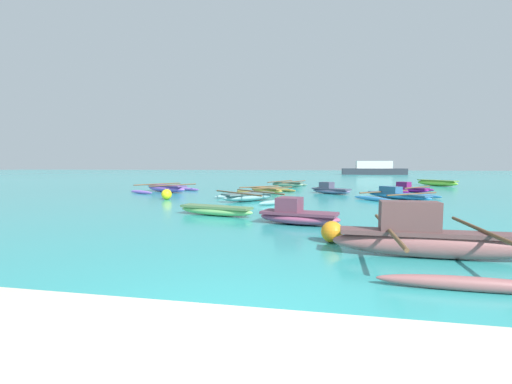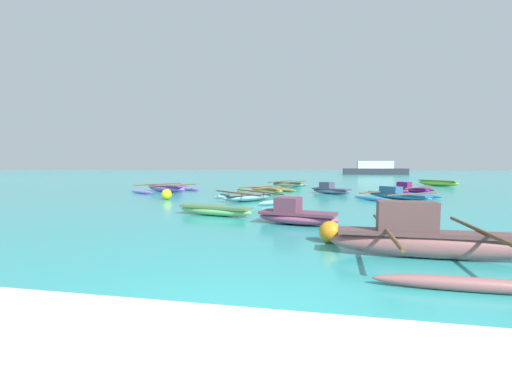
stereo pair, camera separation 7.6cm
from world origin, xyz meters
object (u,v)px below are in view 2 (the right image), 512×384
Objects in this scene: moored_boat_8 at (408,189)px; moored_boat_9 at (166,188)px; mooring_buoy_0 at (167,194)px; moored_boat_0 at (296,215)px; moored_boat_7 at (215,210)px; moored_boat_6 at (330,190)px; moored_boat_2 at (248,197)px; moored_boat_1 at (438,183)px; moored_boat_10 at (428,240)px; moored_boat_3 at (266,190)px; distant_ferry at (375,169)px; moored_boat_5 at (397,195)px; mooring_buoy_1 at (330,232)px; moored_boat_4 at (288,184)px.

moored_boat_9 is at bearing -127.54° from moored_boat_8.
moored_boat_0 is at bearing -40.88° from mooring_buoy_0.
moored_boat_7 is at bearing 169.53° from moored_boat_0.
moored_boat_0 reaches higher than moored_boat_9.
moored_boat_6 is 0.68× the size of moored_boat_8.
moored_boat_2 is at bearing 0.38° from mooring_buoy_0.
moored_boat_1 is 25.02m from moored_boat_10.
moored_boat_1 is 23.40m from moored_boat_7.
moored_boat_10 is at bearing -43.76° from mooring_buoy_0.
moored_boat_0 reaches higher than moored_boat_1.
mooring_buoy_0 is (-13.02, -7.52, 0.05)m from moored_boat_8.
moored_boat_3 is 9.14m from moored_boat_8.
moored_boat_6 is at bearing -112.47° from moored_boat_8.
moored_boat_9 is 49.86m from distant_ferry.
moored_boat_5 is 11.83m from moored_boat_10.
moored_boat_3 is 15.28m from moored_boat_10.
moored_boat_0 is 0.63× the size of moored_boat_2.
mooring_buoy_1 is (7.80, -8.20, -0.02)m from mooring_buoy_0.
moored_boat_0 is 0.54× the size of moored_boat_4.
moored_boat_7 is 6.26m from mooring_buoy_0.
moored_boat_2 is 0.91× the size of moored_boat_9.
moored_boat_10 reaches higher than moored_boat_1.
moored_boat_6 is 5.28× the size of mooring_buoy_1.
moored_boat_2 is 4.16m from mooring_buoy_0.
moored_boat_4 is 1.04× the size of moored_boat_9.
moored_boat_1 is at bearing 58.68° from moored_boat_9.
moored_boat_10 reaches higher than moored_boat_3.
mooring_buoy_0 is at bearing -93.48° from moored_boat_4.
moored_boat_2 is 1.07× the size of moored_boat_8.
moored_boat_2 is 7.62× the size of mooring_buoy_0.
moored_boat_1 is 7.01× the size of mooring_buoy_1.
moored_boat_3 is at bearing 116.18° from moored_boat_0.
moored_boat_10 is (-3.47, -16.67, 0.12)m from moored_boat_8.
moored_boat_3 is 0.87× the size of moored_boat_9.
mooring_buoy_0 is 1.09× the size of mooring_buoy_1.
moored_boat_0 is 3.08m from moored_boat_7.
moored_boat_9 reaches higher than moored_boat_3.
moored_boat_4 is at bearing 98.52° from mooring_buoy_1.
mooring_buoy_1 is at bearing 153.32° from moored_boat_10.
moored_boat_8 is 43.14m from distant_ferry.
moored_boat_4 is (-1.94, 16.77, -0.04)m from moored_boat_0.
moored_boat_6 is (3.94, 5.05, 0.03)m from moored_boat_2.
moored_boat_10 is at bearing -18.81° from moored_boat_9.
moored_boat_9 is (-19.14, -10.28, -0.03)m from moored_boat_1.
moored_boat_9 is 4.97m from mooring_buoy_0.
moored_boat_4 is at bearing 101.71° from moored_boat_7.
moored_boat_8 is at bearing -6.75° from moored_boat_2.
moored_boat_6 is at bearing 96.32° from moored_boat_0.
moored_boat_1 is 0.77× the size of moored_boat_9.
moored_boat_2 is at bearing 113.90° from mooring_buoy_1.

